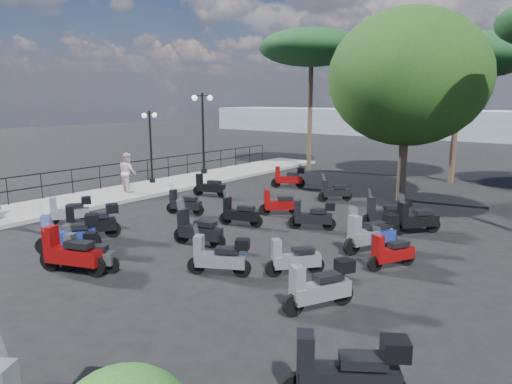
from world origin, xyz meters
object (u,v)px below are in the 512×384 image
Objects in this scene: lamp_post_2 at (203,128)px; pine_2 at (312,48)px; scooter_7 at (88,255)px; scooter_22 at (368,235)px; scooter_8 at (69,234)px; scooter_5 at (288,178)px; scooter_9 at (240,214)px; scooter_21 at (372,234)px; lamp_post_1 at (151,142)px; scooter_16 at (313,216)px; scooter_11 at (279,204)px; scooter_3 at (70,211)px; scooter_15 at (198,231)px; pedestrian_far at (128,172)px; scooter_17 at (334,192)px; scooter_27 at (320,287)px; scooter_28 at (391,253)px; broadleaf_tree at (408,78)px; pine_0 at (461,57)px; scooter_26 at (294,259)px; scooter_20 at (220,257)px; scooter_23 at (416,220)px; scooter_29 at (387,213)px; scooter_13 at (70,250)px; scooter_4 at (209,187)px; scooter_25 at (347,373)px; scooter_2 at (91,223)px; scooter_10 at (184,204)px; scooter_14 at (70,254)px.

pine_2 is (3.42, 5.58, 4.46)m from lamp_post_2.
scooter_7 is 0.81× the size of scooter_22.
scooter_5 is at bearing -51.27° from scooter_8.
scooter_21 is (4.63, 0.31, 0.08)m from scooter_9.
scooter_16 is at bearing -23.86° from lamp_post_1.
scooter_3 is at bearing 95.60° from scooter_11.
pine_2 is (-5.25, 14.63, 6.66)m from scooter_15.
pedestrian_far reaches higher than scooter_8.
scooter_17 is at bearing -8.34° from scooter_16.
scooter_28 is (0.23, 3.15, -0.09)m from scooter_27.
broadleaf_tree is at bearing -43.52° from scooter_21.
broadleaf_tree reaches higher than lamp_post_1.
pine_2 is (-0.08, 15.65, 6.67)m from scooter_3.
pine_2 reaches higher than pine_0.
scooter_26 is at bearing 176.53° from scooter_11.
lamp_post_2 reaches higher than scooter_15.
scooter_21 reaches higher than scooter_26.
scooter_9 is 9.11m from broadleaf_tree.
scooter_20 is at bearing -86.38° from scooter_7.
lamp_post_2 reaches higher than scooter_23.
scooter_16 is at bearing -95.50° from broadleaf_tree.
scooter_8 is 14.00m from broadleaf_tree.
scooter_23 is (13.24, -3.86, -2.20)m from lamp_post_2.
scooter_29 is at bearing -119.53° from scooter_11.
scooter_17 is 0.87× the size of scooter_28.
broadleaf_tree reaches higher than scooter_20.
scooter_7 is 0.98× the size of scooter_23.
scooter_13 is 0.87× the size of scooter_23.
pine_2 is at bearing -14.49° from scooter_4.
lamp_post_1 is 0.80× the size of lamp_post_2.
scooter_29 is (-1.58, 3.55, 0.09)m from scooter_28.
scooter_11 is 7.79m from scooter_27.
pine_0 is at bearing -47.81° from scooter_26.
scooter_4 is 6.51m from scooter_16.
pine_0 reaches higher than scooter_22.
scooter_16 is (4.72, -5.52, -0.02)m from scooter_5.
scooter_17 is at bearing -36.45° from scooter_27.
lamp_post_2 is 3.64× the size of scooter_26.
pedestrian_far is 7.41m from scooter_9.
lamp_post_2 is at bearing 15.50° from scooter_25.
scooter_15 is (8.67, -9.04, -2.19)m from lamp_post_2.
scooter_29 is (8.12, 0.11, 0.06)m from scooter_4.
scooter_2 reaches higher than scooter_10.
scooter_14 is 10.24m from scooter_23.
scooter_16 is at bearing -98.47° from scooter_10.
scooter_14 reaches higher than scooter_23.
scooter_8 is at bearing 176.31° from scooter_4.
scooter_11 is 0.80× the size of scooter_25.
scooter_15 is 1.17× the size of scooter_20.
pedestrian_far is at bearing 60.05° from scooter_29.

